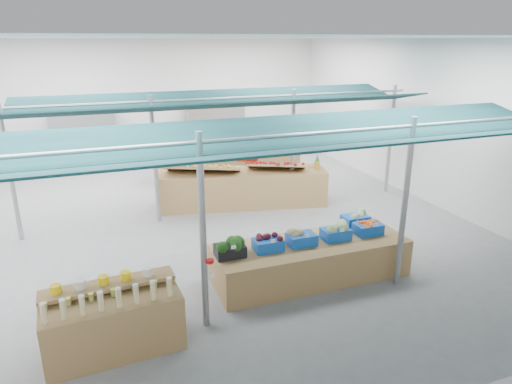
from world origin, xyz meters
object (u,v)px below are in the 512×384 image
(bottle_shelf, at_px, (113,320))
(vendor_left, at_px, (187,167))
(crate_stack, at_px, (358,240))
(fruit_counter, at_px, (242,188))
(veg_counter, at_px, (310,260))
(vendor_right, at_px, (249,161))

(bottle_shelf, xyz_separation_m, vendor_left, (2.39, 6.06, 0.43))
(vendor_left, bearing_deg, crate_stack, 130.29)
(fruit_counter, relative_size, crate_stack, 7.29)
(fruit_counter, height_order, vendor_left, vendor_left)
(crate_stack, bearing_deg, vendor_left, 117.67)
(veg_counter, relative_size, fruit_counter, 0.81)
(fruit_counter, bearing_deg, vendor_left, 150.11)
(crate_stack, bearing_deg, vendor_right, 97.96)
(vendor_right, bearing_deg, bottle_shelf, 67.97)
(veg_counter, bearing_deg, bottle_shelf, -165.93)
(crate_stack, xyz_separation_m, vendor_left, (-2.45, 4.68, 0.57))
(veg_counter, height_order, vendor_left, vendor_left)
(bottle_shelf, distance_m, fruit_counter, 6.12)
(fruit_counter, distance_m, vendor_left, 1.68)
(crate_stack, height_order, vendor_left, vendor_left)
(veg_counter, height_order, crate_stack, veg_counter)
(bottle_shelf, distance_m, crate_stack, 5.04)
(veg_counter, height_order, fruit_counter, fruit_counter)
(fruit_counter, xyz_separation_m, crate_stack, (1.25, -3.58, -0.17))
(bottle_shelf, xyz_separation_m, fruit_counter, (3.59, 4.96, 0.02))
(vendor_right, bearing_deg, vendor_left, 12.62)
(crate_stack, height_order, vendor_right, vendor_right)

